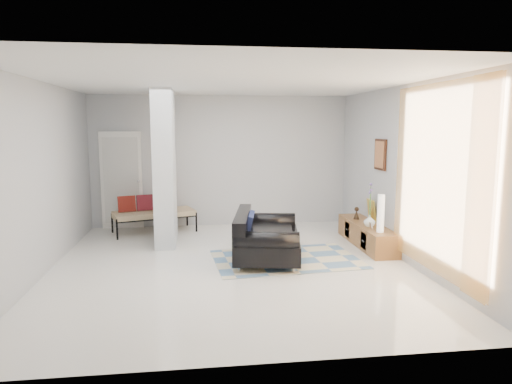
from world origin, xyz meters
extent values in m
plane|color=white|center=(0.00, 0.00, 0.00)|extent=(6.00, 6.00, 0.00)
plane|color=white|center=(0.00, 0.00, 2.80)|extent=(6.00, 6.00, 0.00)
plane|color=#B2B4B7|center=(0.00, 3.00, 1.40)|extent=(6.00, 0.00, 6.00)
plane|color=#B2B4B7|center=(0.00, -3.00, 1.40)|extent=(6.00, 0.00, 6.00)
plane|color=#B2B4B7|center=(-2.75, 0.00, 1.40)|extent=(0.00, 6.00, 6.00)
plane|color=#B2B4B7|center=(2.75, 0.00, 1.40)|extent=(0.00, 6.00, 6.00)
cube|color=silver|center=(-1.10, 1.60, 1.40)|extent=(0.35, 1.20, 2.80)
cube|color=white|center=(-2.10, 2.96, 1.02)|extent=(0.85, 0.06, 2.04)
plane|color=#FFAE43|center=(2.67, -1.15, 1.45)|extent=(0.00, 2.55, 2.55)
cube|color=#391C0F|center=(2.72, 0.90, 1.65)|extent=(0.04, 0.45, 0.55)
cube|color=brown|center=(2.52, 0.90, 0.20)|extent=(0.45, 1.94, 0.40)
cube|color=#391C0F|center=(2.30, 0.47, 0.20)|extent=(0.02, 0.26, 0.28)
cube|color=#391C0F|center=(2.30, 1.33, 0.20)|extent=(0.02, 0.26, 0.28)
cube|color=yellow|center=(2.70, 1.17, 0.60)|extent=(0.09, 0.32, 0.40)
cube|color=silver|center=(2.42, 0.47, 0.46)|extent=(0.04, 0.10, 0.12)
cylinder|color=silver|center=(0.08, -0.34, 0.05)|extent=(0.05, 0.05, 0.10)
cylinder|color=silver|center=(0.32, 1.08, 0.05)|extent=(0.05, 0.05, 0.10)
cylinder|color=silver|center=(0.88, -0.47, 0.05)|extent=(0.05, 0.05, 0.10)
cylinder|color=silver|center=(1.12, 0.94, 0.05)|extent=(0.05, 0.05, 0.10)
cube|color=black|center=(0.60, 0.30, 0.25)|extent=(1.27, 1.82, 0.30)
cube|color=black|center=(0.20, 0.37, 0.58)|extent=(0.47, 1.69, 0.36)
cylinder|color=black|center=(0.48, -0.41, 0.48)|extent=(0.99, 0.43, 0.28)
cylinder|color=black|center=(0.72, 1.01, 0.48)|extent=(0.99, 0.43, 0.28)
cube|color=black|center=(0.32, 0.35, 0.60)|extent=(0.24, 0.63, 0.31)
cylinder|color=black|center=(-2.05, 1.90, 0.20)|extent=(0.04, 0.04, 0.40)
cylinder|color=black|center=(-0.55, 2.39, 0.20)|extent=(0.04, 0.04, 0.40)
cylinder|color=black|center=(-2.25, 2.51, 0.20)|extent=(0.04, 0.04, 0.40)
cylinder|color=black|center=(-0.75, 3.00, 0.20)|extent=(0.04, 0.04, 0.40)
cube|color=beige|center=(-1.40, 2.45, 0.38)|extent=(1.72, 1.12, 0.12)
cube|color=maroon|center=(-1.93, 2.43, 0.60)|extent=(0.37, 0.26, 0.33)
cube|color=maroon|center=(-1.58, 2.55, 0.60)|extent=(0.37, 0.26, 0.33)
cube|color=maroon|center=(-1.22, 2.66, 0.60)|extent=(0.37, 0.26, 0.33)
cube|color=beige|center=(0.90, 0.20, 0.01)|extent=(2.44, 1.74, 0.01)
cylinder|color=silver|center=(2.50, 0.26, 0.71)|extent=(0.12, 0.12, 0.63)
imported|color=white|center=(2.47, 0.66, 0.50)|extent=(0.23, 0.23, 0.21)
camera|label=1|loc=(-0.51, -6.85, 2.15)|focal=32.00mm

